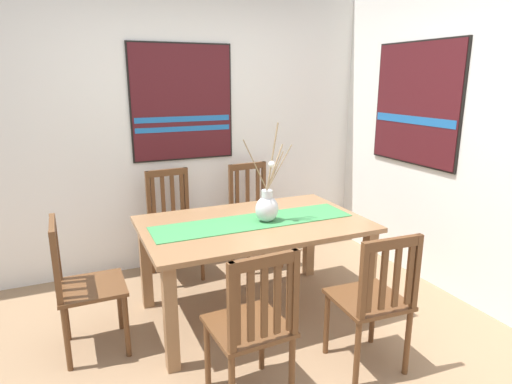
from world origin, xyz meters
The scene contains 13 objects.
ground_plane centered at (0.00, 0.00, -0.01)m, with size 6.40×6.40×0.03m, color #8E7051.
wall_back centered at (0.00, 1.86, 1.35)m, with size 6.40×0.12×2.70m, color silver.
wall_side centered at (1.86, 0.00, 1.35)m, with size 0.12×6.40×2.70m, color silver.
dining_table centered at (0.14, 0.59, 0.64)m, with size 1.65×1.03×0.75m.
table_runner centered at (0.14, 0.59, 0.75)m, with size 1.51×0.36×0.01m, color #388447.
centerpiece_vase centered at (0.24, 0.55, 0.87)m, with size 0.34×0.19×0.73m.
chair_0 centered at (0.54, -0.33, 0.49)m, with size 0.44×0.44×0.92m.
chair_1 centered at (-0.25, -0.31, 0.50)m, with size 0.44×0.44×0.94m.
chair_2 centered at (0.53, 1.48, 0.50)m, with size 0.45×0.45×0.98m.
chair_3 centered at (-0.26, 1.52, 0.50)m, with size 0.45×0.45×0.98m.
chair_4 centered at (-1.07, 0.59, 0.48)m, with size 0.42×0.42×0.93m.
painting_on_back_wall centered at (-0.06, 1.79, 1.56)m, with size 0.96×0.05×1.06m.
painting_on_side_wall centered at (1.79, 0.78, 1.56)m, with size 0.05×1.02×1.07m.
Camera 1 is at (-1.07, -2.24, 1.79)m, focal length 30.54 mm.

